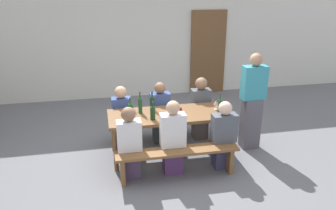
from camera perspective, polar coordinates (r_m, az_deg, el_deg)
name	(u,v)px	position (r m, az deg, el deg)	size (l,w,h in m)	color
ground_plane	(168,155)	(5.82, 0.00, -8.34)	(24.00, 24.00, 0.00)	slate
back_wall	(141,32)	(8.46, -4.64, 12.18)	(14.00, 0.20, 3.20)	silver
wooden_door	(208,52)	(8.79, 6.75, 8.77)	(0.90, 0.06, 2.10)	brown
tasting_table	(168,118)	(5.53, 0.00, -2.26)	(1.93, 0.79, 0.75)	brown
bench_near	(177,156)	(5.05, 1.60, -8.54)	(1.83, 0.30, 0.45)	brown
bench_far	(160,120)	(6.28, -1.28, -2.54)	(1.83, 0.30, 0.45)	brown
wine_bottle_0	(140,105)	(5.49, -4.69, -0.06)	(0.06, 0.06, 0.36)	#194723
wine_bottle_1	(176,111)	(5.29, 1.30, -1.08)	(0.07, 0.07, 0.29)	#143319
wine_bottle_2	(130,110)	(5.34, -6.33, -0.87)	(0.07, 0.07, 0.33)	#194723
wine_bottle_3	(220,106)	(5.56, 8.69, -0.14)	(0.06, 0.06, 0.32)	#234C2D
wine_bottle_4	(153,113)	(5.23, -2.59, -1.32)	(0.08, 0.08, 0.29)	#143319
wine_bottle_5	(152,103)	(5.64, -2.68, 0.36)	(0.07, 0.07, 0.31)	#143319
wine_glass_0	(181,109)	(5.40, 2.18, -0.75)	(0.08, 0.08, 0.14)	silver
wine_glass_1	(216,103)	(5.69, 8.09, 0.37)	(0.08, 0.08, 0.16)	silver
wine_glass_2	(135,112)	(5.28, -5.55, -1.18)	(0.07, 0.07, 0.16)	silver
seated_guest_near_0	(130,144)	(5.00, -6.48, -6.58)	(0.35, 0.24, 1.11)	#493753
seated_guest_near_1	(173,139)	(5.08, 0.81, -5.78)	(0.37, 0.24, 1.16)	#502D5D
seated_guest_near_2	(223,137)	(5.31, 9.32, -5.26)	(0.38, 0.24, 1.09)	#363554
seated_guest_far_0	(122,117)	(5.99, -7.78, -2.03)	(0.33, 0.24, 1.09)	#354443
seated_guest_far_1	(160,114)	(6.06, -1.34, -1.49)	(0.35, 0.24, 1.12)	#37403C
seated_guest_far_2	(200,109)	(6.22, 5.47, -0.69)	(0.34, 0.24, 1.17)	#554A46
standing_host	(252,103)	(5.94, 13.98, 0.28)	(0.40, 0.24, 1.68)	#545058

